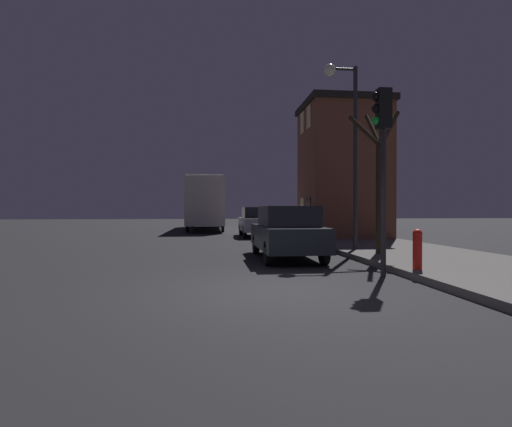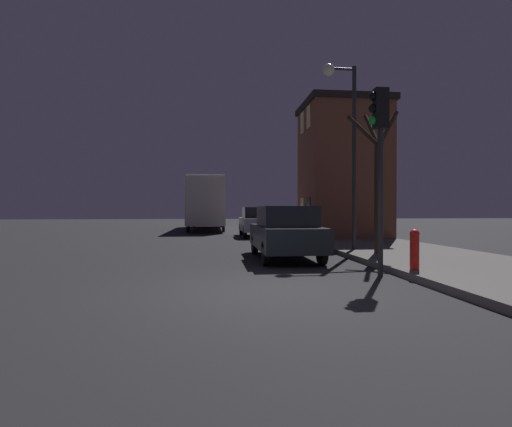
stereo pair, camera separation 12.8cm
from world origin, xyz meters
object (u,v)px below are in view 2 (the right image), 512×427
(streetlamp, at_px, (345,124))
(traffic_light, at_px, (379,141))
(bare_tree, at_px, (378,180))
(bus, at_px, (207,201))
(car_near_lane, at_px, (285,232))
(car_mid_lane, at_px, (257,221))
(fire_hydrant, at_px, (415,248))

(streetlamp, relative_size, traffic_light, 1.49)
(bare_tree, bearing_deg, bus, 105.99)
(bare_tree, height_order, car_near_lane, bare_tree)
(car_near_lane, xyz_separation_m, car_mid_lane, (0.28, 10.18, 0.02))
(car_near_lane, bearing_deg, fire_hydrant, -56.64)
(bus, bearing_deg, traffic_light, -79.41)
(bare_tree, bearing_deg, car_near_lane, 176.39)
(bus, distance_m, car_mid_lane, 9.41)
(traffic_light, distance_m, bare_tree, 3.48)
(bus, xyz_separation_m, car_near_lane, (2.65, -19.01, -1.39))
(bus, xyz_separation_m, fire_hydrant, (4.94, -22.50, -1.59))
(streetlamp, relative_size, fire_hydrant, 6.91)
(traffic_light, height_order, car_near_lane, traffic_light)
(bare_tree, xyz_separation_m, fire_hydrant, (-0.56, -3.30, -1.78))
(bare_tree, height_order, car_mid_lane, bare_tree)
(traffic_light, relative_size, bare_tree, 0.94)
(streetlamp, relative_size, car_mid_lane, 1.48)
(bare_tree, distance_m, car_near_lane, 3.27)
(traffic_light, xyz_separation_m, fire_hydrant, (0.76, -0.15, -2.39))
(streetlamp, distance_m, car_near_lane, 4.39)
(bare_tree, bearing_deg, streetlamp, 113.01)
(streetlamp, height_order, car_near_lane, streetlamp)
(bare_tree, bearing_deg, traffic_light, -112.72)
(car_mid_lane, height_order, fire_hydrant, car_mid_lane)
(streetlamp, bearing_deg, traffic_light, -99.27)
(traffic_light, relative_size, fire_hydrant, 4.65)
(traffic_light, distance_m, bus, 22.75)
(car_near_lane, height_order, car_mid_lane, car_mid_lane)
(bus, height_order, car_near_lane, bus)
(fire_hydrant, bearing_deg, bare_tree, 80.37)
(streetlamp, bearing_deg, bare_tree, -66.99)
(car_near_lane, bearing_deg, traffic_light, -65.35)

